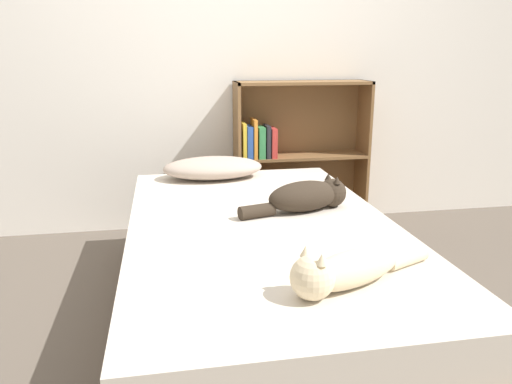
{
  "coord_description": "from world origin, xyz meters",
  "views": [
    {
      "loc": [
        -0.41,
        -2.06,
        1.21
      ],
      "look_at": [
        0.0,
        0.16,
        0.58
      ],
      "focal_mm": 35.0,
      "sensor_mm": 36.0,
      "label": 1
    }
  ],
  "objects_px": {
    "cat_dark": "(308,196)",
    "bookshelf": "(294,153)",
    "bed": "(262,273)",
    "cat_light": "(344,270)",
    "pillow": "(213,168)"
  },
  "relations": [
    {
      "from": "pillow",
      "to": "bookshelf",
      "type": "height_order",
      "value": "bookshelf"
    },
    {
      "from": "pillow",
      "to": "cat_light",
      "type": "height_order",
      "value": "cat_light"
    },
    {
      "from": "cat_light",
      "to": "bed",
      "type": "bearing_deg",
      "value": -102.46
    },
    {
      "from": "cat_light",
      "to": "bookshelf",
      "type": "distance_m",
      "value": 1.99
    },
    {
      "from": "cat_dark",
      "to": "bookshelf",
      "type": "distance_m",
      "value": 1.17
    },
    {
      "from": "cat_dark",
      "to": "bed",
      "type": "bearing_deg",
      "value": -164.6
    },
    {
      "from": "cat_dark",
      "to": "bookshelf",
      "type": "xyz_separation_m",
      "value": [
        0.23,
        1.15,
        -0.02
      ]
    },
    {
      "from": "bookshelf",
      "to": "bed",
      "type": "bearing_deg",
      "value": -110.41
    },
    {
      "from": "cat_dark",
      "to": "cat_light",
      "type": "bearing_deg",
      "value": -113.1
    },
    {
      "from": "pillow",
      "to": "cat_dark",
      "type": "height_order",
      "value": "cat_dark"
    },
    {
      "from": "cat_dark",
      "to": "bookshelf",
      "type": "relative_size",
      "value": 0.54
    },
    {
      "from": "bed",
      "to": "cat_light",
      "type": "distance_m",
      "value": 0.75
    },
    {
      "from": "bed",
      "to": "cat_dark",
      "type": "xyz_separation_m",
      "value": [
        0.25,
        0.15,
        0.31
      ]
    },
    {
      "from": "cat_dark",
      "to": "pillow",
      "type": "bearing_deg",
      "value": 103.68
    },
    {
      "from": "bed",
      "to": "cat_light",
      "type": "xyz_separation_m",
      "value": [
        0.14,
        -0.67,
        0.3
      ]
    }
  ]
}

